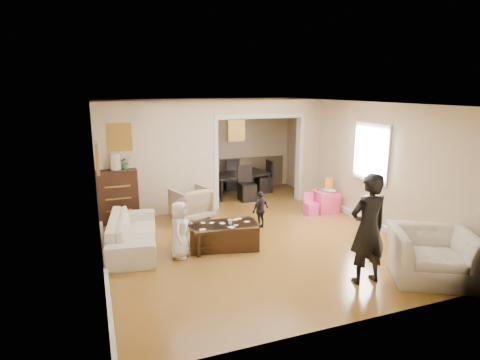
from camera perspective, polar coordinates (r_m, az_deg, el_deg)
name	(u,v)px	position (r m, az deg, el deg)	size (l,w,h in m)	color
floor	(243,232)	(8.22, 0.49, -7.44)	(7.00, 7.00, 0.00)	#A7722B
partition_left	(159,159)	(9.23, -11.56, 2.93)	(2.75, 0.18, 2.60)	beige
partition_right	(308,150)	(10.52, 9.65, 4.23)	(0.55, 0.18, 2.60)	beige
partition_header	(259,107)	(9.80, 2.80, 10.37)	(2.22, 0.18, 0.35)	beige
window_pane	(371,153)	(8.83, 18.30, 3.74)	(0.03, 0.95, 1.10)	white
framed_art_partition	(120,137)	(8.97, -16.85, 5.90)	(0.45, 0.03, 0.55)	brown
framed_art_sofa_wall	(97,158)	(6.68, -19.80, 3.00)	(0.03, 0.55, 0.40)	brown
framed_art_alcove	(236,131)	(11.37, -0.53, 7.08)	(0.45, 0.03, 0.55)	brown
sofa	(133,232)	(7.59, -15.10, -7.24)	(2.07, 0.81, 0.60)	beige
armchair_back	(191,203)	(9.00, -6.99, -3.32)	(0.76, 0.78, 0.71)	tan
armchair_front	(431,255)	(6.85, 25.68, -9.64)	(1.18, 1.03, 0.77)	beige
dresser	(118,196)	(9.09, -17.10, -2.17)	(0.85, 0.48, 1.17)	#34180F
table_lamp	(115,161)	(8.93, -17.43, 2.56)	(0.22, 0.22, 0.36)	beige
potted_plant	(125,162)	(8.94, -16.13, 2.42)	(0.26, 0.22, 0.29)	#427634
coffee_table	(224,236)	(7.39, -2.29, -7.97)	(1.22, 0.61, 0.46)	#331D10
coffee_cup	(230,222)	(7.28, -1.43, -6.01)	(0.09, 0.09, 0.09)	white
play_table	(326,201)	(9.72, 12.16, -2.98)	(0.51, 0.51, 0.49)	#F54083
cereal_box	(328,184)	(9.77, 12.55, -0.54)	(0.20, 0.07, 0.30)	yellow
cyan_cup	(324,191)	(9.55, 11.89, -1.48)	(0.08, 0.08, 0.08)	#22AEA9
toy_block	(319,190)	(9.68, 11.25, -1.35)	(0.08, 0.06, 0.05)	red
play_bowl	(331,191)	(9.58, 12.87, -1.57)	(0.22, 0.22, 0.05)	white
dining_table	(239,184)	(10.97, -0.21, -0.57)	(1.70, 0.95, 0.60)	black
adult_person	(368,229)	(6.22, 17.86, -6.67)	(0.62, 0.40, 1.69)	black
child_kneel_a	(180,230)	(6.95, -8.63, -7.08)	(0.49, 0.32, 1.00)	silver
child_kneel_b	(183,223)	(7.41, -8.22, -6.05)	(0.46, 0.36, 0.94)	#CE818D
child_toddler	(261,210)	(8.35, 2.95, -4.27)	(0.46, 0.19, 0.79)	black
craft_papers	(225,224)	(7.32, -2.11, -6.25)	(0.99, 0.52, 0.00)	white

